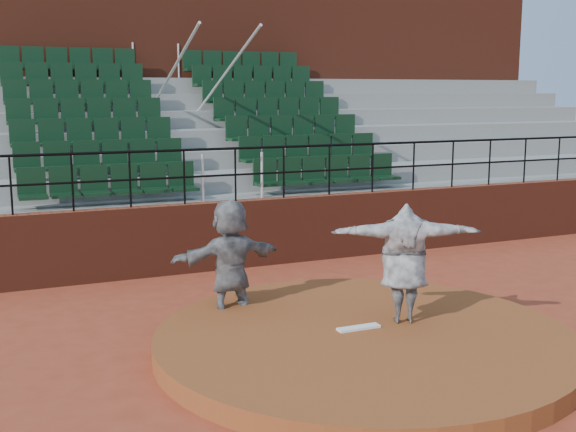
{
  "coord_description": "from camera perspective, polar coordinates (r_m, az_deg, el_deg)",
  "views": [
    {
      "loc": [
        -4.54,
        -7.89,
        3.37
      ],
      "look_at": [
        0.0,
        2.5,
        1.4
      ],
      "focal_mm": 45.0,
      "sensor_mm": 36.0,
      "label": 1
    }
  ],
  "objects": [
    {
      "name": "pitchers_mound",
      "position": [
        9.67,
        6.03,
        -9.82
      ],
      "size": [
        5.5,
        5.5,
        0.25
      ],
      "primitive_type": "cylinder",
      "color": "brown",
      "rests_on": "ground"
    },
    {
      "name": "press_box_facade",
      "position": [
        20.99,
        -11.28,
        10.15
      ],
      "size": [
        24.0,
        3.0,
        7.1
      ],
      "primitive_type": "cube",
      "color": "maroon",
      "rests_on": "ground"
    },
    {
      "name": "seating_deck",
      "position": [
        17.26,
        -8.21,
        3.34
      ],
      "size": [
        24.0,
        5.97,
        4.63
      ],
      "color": "gray",
      "rests_on": "ground"
    },
    {
      "name": "ground",
      "position": [
        9.71,
        6.02,
        -10.51
      ],
      "size": [
        90.0,
        90.0,
        0.0
      ],
      "primitive_type": "plane",
      "color": "#963821",
      "rests_on": "ground"
    },
    {
      "name": "boundary_wall",
      "position": [
        13.94,
        -4.12,
        -1.43
      ],
      "size": [
        24.0,
        0.3,
        1.3
      ],
      "primitive_type": "cube",
      "color": "maroon",
      "rests_on": "ground"
    },
    {
      "name": "wall_railing",
      "position": [
        13.73,
        -4.19,
        4.22
      ],
      "size": [
        24.04,
        0.05,
        1.03
      ],
      "color": "black",
      "rests_on": "boundary_wall"
    },
    {
      "name": "fielder",
      "position": [
        10.57,
        -4.6,
        -3.58
      ],
      "size": [
        1.76,
        0.74,
        1.84
      ],
      "primitive_type": "imported",
      "rotation": [
        0.0,
        0.0,
        3.26
      ],
      "color": "black",
      "rests_on": "ground"
    },
    {
      "name": "pitching_rubber",
      "position": [
        9.74,
        5.6,
        -8.78
      ],
      "size": [
        0.6,
        0.15,
        0.03
      ],
      "primitive_type": "cube",
      "color": "white",
      "rests_on": "pitchers_mound"
    },
    {
      "name": "pitcher",
      "position": [
        9.91,
        9.18,
        -3.69
      ],
      "size": [
        2.07,
        1.28,
        1.64
      ],
      "primitive_type": "imported",
      "rotation": [
        0.0,
        0.0,
        2.75
      ],
      "color": "black",
      "rests_on": "pitchers_mound"
    }
  ]
}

